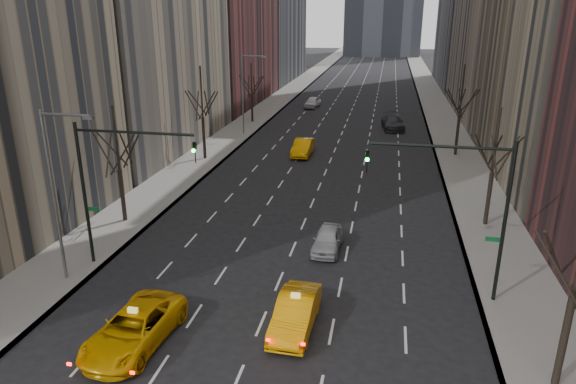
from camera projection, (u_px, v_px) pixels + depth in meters
The scene contains 18 objects.
sidewalk_left at pixel (279, 100), 83.19m from camera, with size 4.50×320.00×0.15m, color slate.
sidewalk_right at pixel (435, 105), 78.78m from camera, with size 4.50×320.00×0.15m, color slate.
tree_lw_b at pixel (120, 170), 33.78m from camera, with size 3.36×3.50×7.82m.
tree_lw_c at pixel (203, 118), 48.49m from camera, with size 3.36×3.50×8.74m.
tree_lw_d at pixel (252, 95), 65.31m from camera, with size 3.36×3.50×7.36m.
tree_rw_a at pixel (573, 299), 18.30m from camera, with size 3.36×3.50×8.28m.
tree_rw_b at pixel (492, 173), 33.17m from camera, with size 3.36×3.50×7.82m.
tree_rw_c at pixel (459, 116), 49.73m from camera, with size 3.36×3.50×8.74m.
traffic_mast_left at pixel (110, 173), 27.11m from camera, with size 6.69×0.39×8.00m.
traffic_mast_right at pixel (470, 195), 23.83m from camera, with size 6.69×0.39×8.00m.
streetlight_near at pixel (58, 180), 25.53m from camera, with size 2.83×0.22×9.00m.
streetlight_far at pixel (245, 86), 57.94m from camera, with size 2.83×0.22×9.00m.
taxi_suv at pixel (134, 328), 21.89m from camera, with size 2.59×5.63×1.56m, color #DE9C04.
taxi_sedan at pixel (296, 313), 23.03m from camera, with size 1.65×4.72×1.55m, color #F49905.
silver_sedan_ahead at pixel (328, 239), 30.72m from camera, with size 1.59×3.96×1.35m, color #A3A6AB.
far_taxi at pixel (303, 147), 51.08m from camera, with size 1.69×4.86×1.60m, color #FFA305.
far_suv_grey at pixel (393, 122), 62.57m from camera, with size 2.37×5.83×1.69m, color #2C2B30.
far_car_white at pixel (313, 102), 76.71m from camera, with size 1.84×4.56×1.55m, color silver.
Camera 1 is at (5.07, -11.64, 13.54)m, focal length 32.00 mm.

